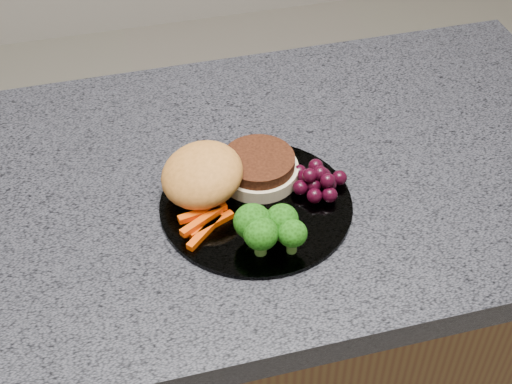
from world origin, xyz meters
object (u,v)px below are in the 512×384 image
grape_bunch (317,181)px  island_cabinet (226,366)px  plate (256,204)px  burger (223,175)px

grape_bunch → island_cabinet: bearing=155.6°
plate → grape_bunch: bearing=3.7°
island_cabinet → grape_bunch: grape_bunch is taller
grape_bunch → plate: bearing=-176.3°
burger → grape_bunch: 0.13m
island_cabinet → grape_bunch: bearing=-24.4°
island_cabinet → burger: size_ratio=5.33×
plate → burger: bearing=133.5°
grape_bunch → burger: bearing=165.3°
island_cabinet → burger: 0.50m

